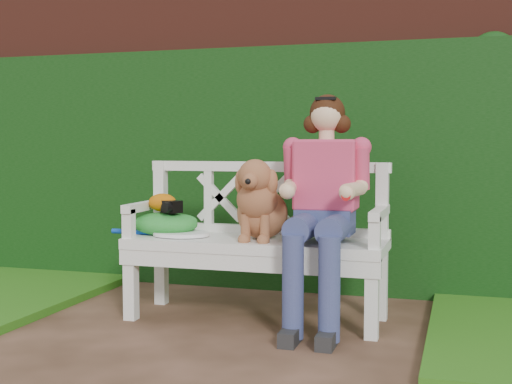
# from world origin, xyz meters

# --- Properties ---
(ground) EXTENTS (60.00, 60.00, 0.00)m
(ground) POSITION_xyz_m (0.00, 0.00, 0.00)
(ground) COLOR #352315
(brick_wall) EXTENTS (10.00, 0.30, 2.20)m
(brick_wall) POSITION_xyz_m (0.00, 1.90, 1.10)
(brick_wall) COLOR #5A251B
(brick_wall) RESTS_ON ground
(ivy_hedge) EXTENTS (10.00, 0.18, 1.70)m
(ivy_hedge) POSITION_xyz_m (0.00, 1.68, 0.85)
(ivy_hedge) COLOR #183F14
(ivy_hedge) RESTS_ON ground
(garden_bench) EXTENTS (1.61, 0.69, 0.48)m
(garden_bench) POSITION_xyz_m (0.12, 0.80, 0.24)
(garden_bench) COLOR white
(garden_bench) RESTS_ON ground
(seated_woman) EXTENTS (0.76, 0.85, 1.23)m
(seated_woman) POSITION_xyz_m (0.52, 0.78, 0.62)
(seated_woman) COLOR #E24B5F
(seated_woman) RESTS_ON ground
(dog) EXTENTS (0.42, 0.49, 0.47)m
(dog) POSITION_xyz_m (0.16, 0.76, 0.71)
(dog) COLOR #AF753E
(dog) RESTS_ON garden_bench
(tennis_racket) EXTENTS (0.67, 0.31, 0.03)m
(tennis_racket) POSITION_xyz_m (-0.36, 0.75, 0.50)
(tennis_racket) COLOR silver
(tennis_racket) RESTS_ON garden_bench
(green_bag) EXTENTS (0.44, 0.36, 0.14)m
(green_bag) POSITION_xyz_m (-0.46, 0.80, 0.55)
(green_bag) COLOR green
(green_bag) RESTS_ON garden_bench
(camera_item) EXTENTS (0.13, 0.12, 0.07)m
(camera_item) POSITION_xyz_m (-0.40, 0.77, 0.65)
(camera_item) COLOR black
(camera_item) RESTS_ON green_bag
(baseball_glove) EXTENTS (0.19, 0.16, 0.11)m
(baseball_glove) POSITION_xyz_m (-0.48, 0.81, 0.67)
(baseball_glove) COLOR #BB5F07
(baseball_glove) RESTS_ON green_bag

